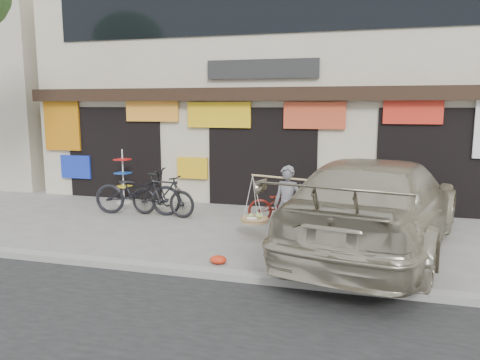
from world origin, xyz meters
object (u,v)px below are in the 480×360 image
(street_vendor, at_px, (287,208))
(bike_2, at_px, (283,204))
(bike_1, at_px, (162,195))
(display_rack, at_px, (123,182))
(bike_0, at_px, (138,192))
(suv, at_px, (377,205))

(street_vendor, distance_m, bike_2, 1.75)
(bike_1, bearing_deg, street_vendor, -106.39)
(street_vendor, distance_m, bike_1, 3.72)
(street_vendor, height_order, display_rack, street_vendor)
(bike_0, bearing_deg, display_rack, 35.60)
(bike_1, relative_size, suv, 0.27)
(suv, bearing_deg, bike_1, -4.19)
(bike_0, distance_m, bike_1, 0.69)
(street_vendor, relative_size, bike_0, 0.89)
(suv, height_order, display_rack, suv)
(street_vendor, height_order, bike_1, street_vendor)
(suv, xyz_separation_m, display_rack, (-6.87, 2.70, -0.28))
(bike_0, relative_size, suv, 0.34)
(bike_0, height_order, display_rack, display_rack)
(display_rack, bearing_deg, bike_1, -34.06)
(bike_0, bearing_deg, suv, -111.77)
(display_rack, bearing_deg, bike_2, -11.58)
(bike_2, xyz_separation_m, display_rack, (-4.78, 0.98, 0.18))
(bike_2, bearing_deg, bike_0, 73.43)
(bike_0, bearing_deg, bike_2, -94.08)
(street_vendor, bearing_deg, bike_0, 177.25)
(street_vendor, xyz_separation_m, bike_1, (-3.40, 1.49, -0.18))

